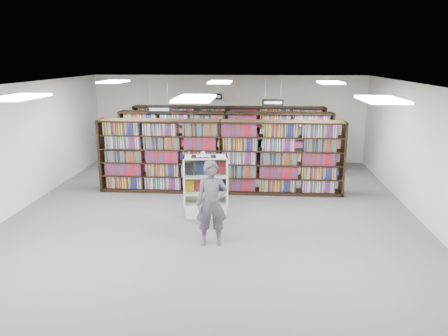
# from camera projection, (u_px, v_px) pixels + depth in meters

# --- Properties ---
(floor) EXTENTS (12.00, 12.00, 0.00)m
(floor) POSITION_uv_depth(u_px,v_px,m) (214.00, 216.00, 10.84)
(floor) COLOR #59595E
(floor) RESTS_ON ground
(ceiling) EXTENTS (10.00, 12.00, 0.10)m
(ceiling) POSITION_uv_depth(u_px,v_px,m) (213.00, 85.00, 10.06)
(ceiling) COLOR white
(ceiling) RESTS_ON wall_back
(wall_back) EXTENTS (10.00, 0.10, 3.20)m
(wall_back) POSITION_uv_depth(u_px,v_px,m) (229.00, 119.00, 16.25)
(wall_back) COLOR silver
(wall_back) RESTS_ON ground
(wall_front) EXTENTS (10.00, 0.10, 3.20)m
(wall_front) POSITION_uv_depth(u_px,v_px,m) (158.00, 271.00, 4.65)
(wall_front) COLOR silver
(wall_front) RESTS_ON ground
(wall_left) EXTENTS (0.10, 12.00, 3.20)m
(wall_left) POSITION_uv_depth(u_px,v_px,m) (13.00, 150.00, 10.81)
(wall_left) COLOR silver
(wall_left) RESTS_ON ground
(wall_right) EXTENTS (0.10, 12.00, 3.20)m
(wall_right) POSITION_uv_depth(u_px,v_px,m) (428.00, 156.00, 10.09)
(wall_right) COLOR silver
(wall_right) RESTS_ON ground
(bookshelf_row_near) EXTENTS (7.00, 0.60, 2.10)m
(bookshelf_row_near) POSITION_uv_depth(u_px,v_px,m) (220.00, 157.00, 12.52)
(bookshelf_row_near) COLOR black
(bookshelf_row_near) RESTS_ON floor
(bookshelf_row_mid) EXTENTS (7.00, 0.60, 2.10)m
(bookshelf_row_mid) POSITION_uv_depth(u_px,v_px,m) (225.00, 144.00, 14.46)
(bookshelf_row_mid) COLOR black
(bookshelf_row_mid) RESTS_ON floor
(bookshelf_row_far) EXTENTS (7.00, 0.60, 2.10)m
(bookshelf_row_far) POSITION_uv_depth(u_px,v_px,m) (228.00, 135.00, 16.10)
(bookshelf_row_far) COLOR black
(bookshelf_row_far) RESTS_ON floor
(aisle_sign_left) EXTENTS (0.65, 0.02, 0.80)m
(aisle_sign_left) POSITION_uv_depth(u_px,v_px,m) (159.00, 109.00, 11.30)
(aisle_sign_left) COLOR #B2B2B7
(aisle_sign_left) RESTS_ON ceiling
(aisle_sign_right) EXTENTS (0.65, 0.02, 0.80)m
(aisle_sign_right) POSITION_uv_depth(u_px,v_px,m) (273.00, 102.00, 13.02)
(aisle_sign_right) COLOR #B2B2B7
(aisle_sign_right) RESTS_ON ceiling
(aisle_sign_center) EXTENTS (0.65, 0.02, 0.80)m
(aisle_sign_center) POSITION_uv_depth(u_px,v_px,m) (213.00, 96.00, 15.09)
(aisle_sign_center) COLOR #B2B2B7
(aisle_sign_center) RESTS_ON ceiling
(troffer_front_left) EXTENTS (0.60, 1.20, 0.04)m
(troffer_front_left) POSITION_uv_depth(u_px,v_px,m) (19.00, 97.00, 7.39)
(troffer_front_left) COLOR white
(troffer_front_left) RESTS_ON ceiling
(troffer_front_center) EXTENTS (0.60, 1.20, 0.04)m
(troffer_front_center) POSITION_uv_depth(u_px,v_px,m) (195.00, 98.00, 7.17)
(troffer_front_center) COLOR white
(troffer_front_center) RESTS_ON ceiling
(troffer_front_right) EXTENTS (0.60, 1.20, 0.04)m
(troffer_front_right) POSITION_uv_depth(u_px,v_px,m) (381.00, 100.00, 6.95)
(troffer_front_right) COLOR white
(troffer_front_right) RESTS_ON ceiling
(troffer_back_left) EXTENTS (0.60, 1.20, 0.04)m
(troffer_back_left) POSITION_uv_depth(u_px,v_px,m) (113.00, 82.00, 12.22)
(troffer_back_left) COLOR white
(troffer_back_left) RESTS_ON ceiling
(troffer_back_center) EXTENTS (0.60, 1.20, 0.04)m
(troffer_back_center) POSITION_uv_depth(u_px,v_px,m) (220.00, 82.00, 12.00)
(troffer_back_center) COLOR white
(troffer_back_center) RESTS_ON ceiling
(troffer_back_right) EXTENTS (0.60, 1.20, 0.04)m
(troffer_back_right) POSITION_uv_depth(u_px,v_px,m) (330.00, 83.00, 11.79)
(troffer_back_right) COLOR white
(troffer_back_right) RESTS_ON ceiling
(endcap_display) EXTENTS (1.14, 0.68, 1.50)m
(endcap_display) POSITION_uv_depth(u_px,v_px,m) (206.00, 196.00, 10.79)
(endcap_display) COLOR silver
(endcap_display) RESTS_ON floor
(open_book) EXTENTS (0.62, 0.40, 0.13)m
(open_book) POSITION_uv_depth(u_px,v_px,m) (203.00, 155.00, 10.45)
(open_book) COLOR black
(open_book) RESTS_ON endcap_display
(shopper) EXTENTS (0.70, 0.51, 1.79)m
(shopper) POSITION_uv_depth(u_px,v_px,m) (212.00, 204.00, 8.97)
(shopper) COLOR #46424B
(shopper) RESTS_ON floor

